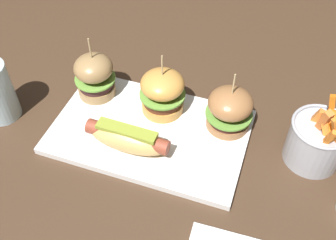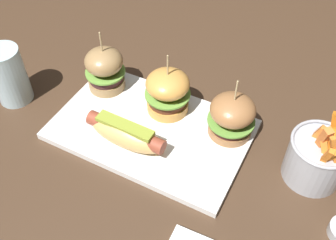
% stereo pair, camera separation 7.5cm
% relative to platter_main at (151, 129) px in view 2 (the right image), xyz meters
% --- Properties ---
extents(ground_plane, '(3.00, 3.00, 0.00)m').
position_rel_platter_main_xyz_m(ground_plane, '(0.00, 0.00, -0.01)').
color(ground_plane, '#422D1E').
extents(platter_main, '(0.38, 0.24, 0.01)m').
position_rel_platter_main_xyz_m(platter_main, '(0.00, 0.00, 0.00)').
color(platter_main, white).
rests_on(platter_main, ground).
extents(hot_dog, '(0.16, 0.06, 0.05)m').
position_rel_platter_main_xyz_m(hot_dog, '(-0.02, -0.06, 0.03)').
color(hot_dog, tan).
rests_on(hot_dog, platter_main).
extents(slider_left, '(0.09, 0.09, 0.14)m').
position_rel_platter_main_xyz_m(slider_left, '(-0.14, 0.06, 0.06)').
color(slider_left, '#9A774A').
rests_on(slider_left, platter_main).
extents(slider_center, '(0.09, 0.09, 0.14)m').
position_rel_platter_main_xyz_m(slider_center, '(0.01, 0.06, 0.05)').
color(slider_center, gold).
rests_on(slider_center, platter_main).
extents(slider_right, '(0.09, 0.09, 0.13)m').
position_rel_platter_main_xyz_m(slider_right, '(0.14, 0.06, 0.05)').
color(slider_right, '#9B673D').
rests_on(slider_right, platter_main).
extents(fries_bucket, '(0.11, 0.11, 0.14)m').
position_rel_platter_main_xyz_m(fries_bucket, '(0.31, 0.04, 0.04)').
color(fries_bucket, '#A8AAB2').
rests_on(fries_bucket, ground).
extents(water_glass, '(0.07, 0.07, 0.13)m').
position_rel_platter_main_xyz_m(water_glass, '(-0.31, -0.05, 0.06)').
color(water_glass, silver).
rests_on(water_glass, ground).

